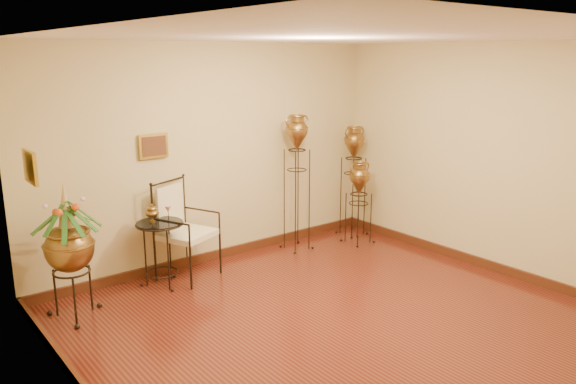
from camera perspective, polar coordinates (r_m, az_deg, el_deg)
ground at (r=5.79m, az=6.18°, el=-13.46°), size 5.00×5.00×0.00m
room_shell at (r=5.24m, az=6.56°, el=3.68°), size 5.02×5.02×2.81m
amphora_tall at (r=7.66m, az=0.90°, el=1.10°), size 0.38×0.38×1.89m
amphora_mid at (r=8.39m, az=6.64°, el=1.22°), size 0.37×0.37×1.65m
amphora_short at (r=8.07m, az=7.19°, el=-1.04°), size 0.40×0.40×1.20m
planter_urn at (r=6.06m, az=-21.38°, el=-4.80°), size 1.03×1.03×1.45m
armchair at (r=6.85m, az=-10.20°, el=-3.83°), size 0.86×0.83×1.19m
side_table at (r=6.73m, az=-12.78°, el=-6.03°), size 0.67×0.67×0.98m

